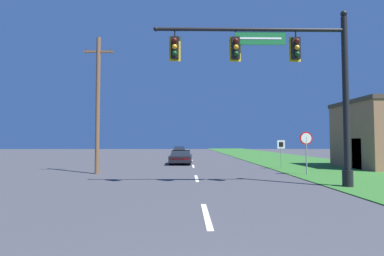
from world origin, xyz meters
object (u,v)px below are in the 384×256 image
far_car (179,150)px  utility_pole_near (98,102)px  signal_mast (293,77)px  stop_sign (306,143)px  route_sign_post (281,148)px  car_ahead (181,157)px

far_car → utility_pole_near: size_ratio=0.50×
signal_mast → utility_pole_near: (-10.13, 5.66, -0.41)m
far_car → utility_pole_near: bearing=-98.6°
stop_sign → utility_pole_near: size_ratio=0.30×
route_sign_post → utility_pole_near: (-12.31, -3.01, 2.86)m
route_sign_post → far_car: bearing=107.2°
signal_mast → stop_sign: size_ratio=3.43×
route_sign_post → signal_mast: bearing=-104.1°
car_ahead → route_sign_post: (7.31, -5.25, 0.92)m
utility_pole_near → stop_sign: bearing=-4.5°
signal_mast → stop_sign: bearing=62.8°
far_car → stop_sign: size_ratio=1.69×
car_ahead → stop_sign: bearing=-50.8°
stop_sign → signal_mast: bearing=-117.2°
signal_mast → utility_pole_near: bearing=150.8°
stop_sign → route_sign_post: stop_sign is taller
far_car → utility_pole_near: utility_pole_near is taller
car_ahead → utility_pole_near: utility_pole_near is taller
signal_mast → route_sign_post: signal_mast is taller
signal_mast → route_sign_post: size_ratio=4.23×
signal_mast → route_sign_post: (2.18, 8.68, -3.26)m
route_sign_post → car_ahead: bearing=144.3°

